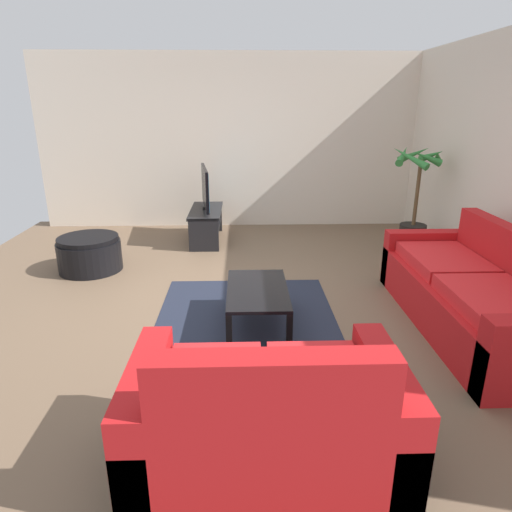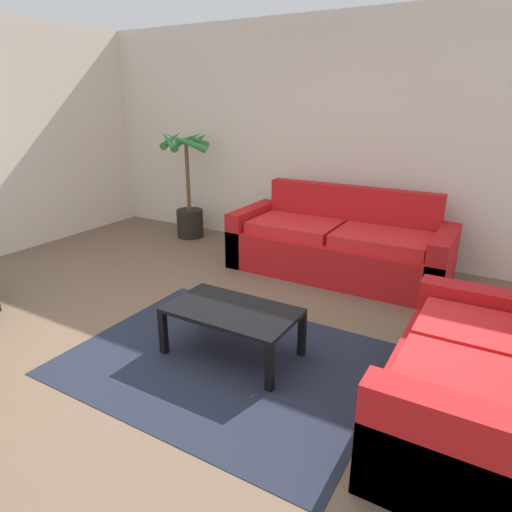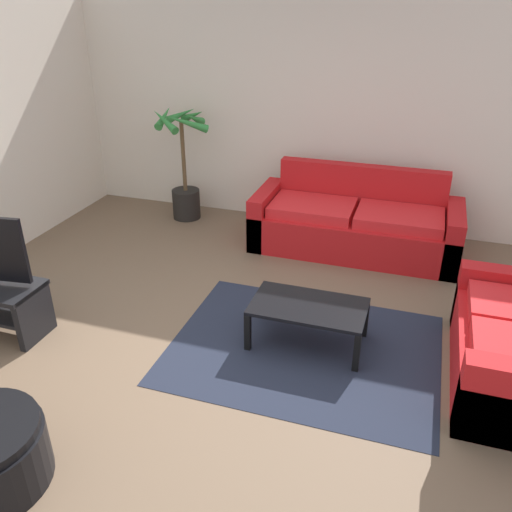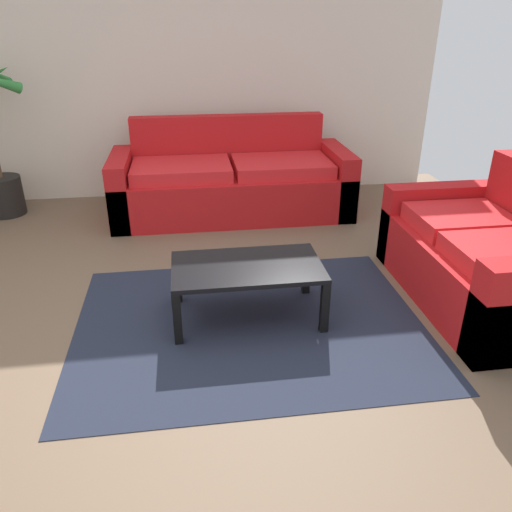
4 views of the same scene
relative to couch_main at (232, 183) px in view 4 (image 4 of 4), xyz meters
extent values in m
plane|color=brown|center=(-0.73, -2.28, -0.30)|extent=(6.60, 6.60, 0.00)
cube|color=beige|center=(-0.73, 0.72, 1.05)|extent=(6.00, 0.06, 2.70)
cube|color=red|center=(0.00, -0.03, -0.09)|extent=(2.28, 0.90, 0.42)
cube|color=red|center=(0.00, 0.34, 0.36)|extent=(1.92, 0.16, 0.48)
cube|color=red|center=(-1.05, -0.03, 0.01)|extent=(0.18, 0.90, 0.62)
cube|color=red|center=(1.05, -0.03, 0.01)|extent=(0.18, 0.90, 0.62)
cube|color=red|center=(-0.48, -0.08, 0.18)|extent=(0.92, 0.66, 0.12)
cube|color=red|center=(0.48, -0.08, 0.18)|extent=(0.92, 0.66, 0.12)
cube|color=red|center=(1.52, -1.95, -0.09)|extent=(0.90, 1.51, 0.42)
cube|color=red|center=(1.52, -1.28, 0.01)|extent=(0.90, 0.18, 0.62)
cube|color=red|center=(1.47, -2.23, 0.18)|extent=(0.66, 0.53, 0.12)
cube|color=red|center=(1.47, -1.66, 0.18)|extent=(0.66, 0.53, 0.12)
cube|color=black|center=(-0.09, -1.94, 0.06)|extent=(0.95, 0.54, 0.03)
cube|color=black|center=(-0.54, -2.19, -0.13)|extent=(0.05, 0.05, 0.34)
cube|color=black|center=(0.36, -2.19, -0.13)|extent=(0.05, 0.05, 0.34)
cube|color=black|center=(-0.54, -1.70, -0.13)|extent=(0.05, 0.05, 0.34)
cube|color=black|center=(0.36, -1.70, -0.13)|extent=(0.05, 0.05, 0.34)
cube|color=#1E2333|center=(-0.09, -2.04, -0.30)|extent=(2.20, 1.70, 0.01)
cylinder|color=black|center=(-2.23, 0.27, -0.11)|extent=(0.36, 0.36, 0.38)
cone|color=#2E7D36|center=(-2.04, 0.26, 1.00)|extent=(0.11, 0.39, 0.23)
camera|label=1|loc=(3.59, -2.07, 1.65)|focal=31.24mm
camera|label=2|loc=(1.51, -4.34, 1.50)|focal=31.07mm
camera|label=3|loc=(0.65, -5.61, 2.41)|focal=37.27mm
camera|label=4|loc=(-0.43, -4.74, 1.49)|focal=35.20mm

